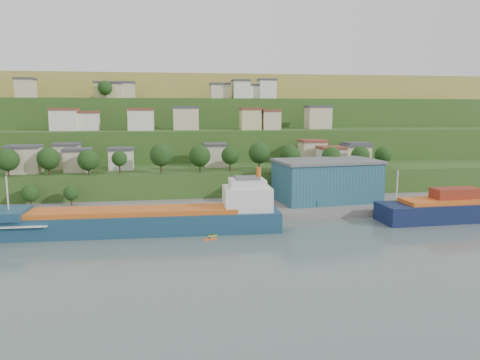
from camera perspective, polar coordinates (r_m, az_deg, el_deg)
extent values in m
plane|color=#4A5A57|center=(111.29, -4.58, -7.18)|extent=(500.00, 500.00, 0.00)
cube|color=slate|center=(140.97, 2.67, -3.78)|extent=(220.00, 26.00, 4.00)
cube|color=#284719|center=(165.78, -6.10, -1.94)|extent=(260.00, 32.00, 20.00)
cube|color=#284719|center=(195.32, -6.56, -0.34)|extent=(280.00, 32.00, 44.00)
cube|color=#284719|center=(224.98, -6.90, 0.84)|extent=(300.00, 32.00, 70.00)
cube|color=olive|center=(298.44, -7.44, 2.74)|extent=(360.00, 120.00, 96.00)
cube|color=beige|center=(164.07, -24.77, 2.16)|extent=(9.71, 7.34, 8.08)
cube|color=#3F3F44|center=(163.69, -24.87, 3.72)|extent=(10.31, 7.94, 0.90)
cube|color=beige|center=(172.51, -20.31, 2.66)|extent=(8.05, 7.67, 7.87)
cube|color=#3F3F44|center=(172.15, -20.39, 4.11)|extent=(8.65, 8.27, 0.90)
cube|color=beige|center=(161.74, -19.13, 2.17)|extent=(8.11, 7.36, 6.80)
cube|color=#3F3F44|center=(161.39, -19.20, 3.52)|extent=(8.71, 7.96, 0.90)
cube|color=silver|center=(163.14, -14.28, 2.39)|extent=(7.78, 7.00, 6.58)
cube|color=#3F3F44|center=(162.79, -14.33, 3.70)|extent=(8.38, 7.60, 0.90)
cube|color=beige|center=(167.40, -3.09, 2.94)|extent=(7.52, 8.69, 7.42)
cube|color=#3F3F44|center=(167.04, -3.10, 4.36)|extent=(8.12, 9.29, 0.90)
cube|color=beige|center=(177.92, 8.79, 3.30)|extent=(8.94, 8.45, 8.10)
cube|color=brown|center=(177.57, 8.83, 4.75)|extent=(9.54, 9.05, 0.90)
cube|color=silver|center=(169.62, 11.00, 2.69)|extent=(8.34, 8.16, 6.33)
cube|color=brown|center=(169.29, 11.04, 3.90)|extent=(8.94, 8.76, 0.90)
cube|color=#CBBE83|center=(182.66, 13.83, 2.99)|extent=(9.19, 7.98, 6.18)
cube|color=#3F3F44|center=(182.37, 13.87, 4.09)|extent=(9.79, 8.58, 0.90)
cube|color=beige|center=(183.08, 14.06, 3.11)|extent=(8.37, 8.16, 6.95)
cube|color=#3F3F44|center=(182.76, 14.11, 4.34)|extent=(8.97, 8.76, 0.90)
cube|color=silver|center=(195.54, -20.60, 6.81)|extent=(9.98, 8.17, 7.83)
cube|color=brown|center=(195.49, -20.67, 8.09)|extent=(10.58, 8.77, 0.90)
cube|color=silver|center=(195.89, -18.26, 6.76)|extent=(9.75, 7.36, 6.68)
cube|color=brown|center=(195.83, -18.31, 7.87)|extent=(10.35, 7.96, 0.90)
cube|color=silver|center=(189.46, -11.97, 7.13)|extent=(9.85, 8.30, 7.81)
cube|color=brown|center=(189.40, -12.01, 8.45)|extent=(10.45, 8.90, 0.90)
cube|color=beige|center=(191.62, -6.63, 7.39)|extent=(9.99, 8.03, 8.62)
cube|color=#3F3F44|center=(191.58, -6.66, 8.82)|extent=(10.59, 8.63, 0.90)
cube|color=#CBBE83|center=(190.46, 1.26, 7.34)|extent=(7.82, 7.04, 7.97)
cube|color=brown|center=(190.41, 1.27, 8.68)|extent=(8.42, 7.64, 0.90)
cube|color=beige|center=(194.74, 2.71, 7.14)|extent=(7.66, 8.36, 6.42)
cube|color=brown|center=(194.68, 2.71, 8.21)|extent=(8.26, 8.96, 0.90)
cube|color=beige|center=(191.91, 3.75, 7.24)|extent=(7.12, 7.26, 7.32)
cube|color=brown|center=(191.86, 3.76, 8.47)|extent=(7.72, 7.86, 0.90)
cube|color=beige|center=(203.60, 9.49, 7.45)|extent=(9.81, 8.04, 8.94)
cube|color=#3F3F44|center=(203.57, 9.52, 8.83)|extent=(10.41, 8.64, 0.90)
cube|color=beige|center=(229.69, -24.66, 10.04)|extent=(7.44, 8.20, 8.01)
cube|color=#3F3F44|center=(229.90, -24.73, 11.15)|extent=(8.04, 8.80, 0.90)
cube|color=#CBBE83|center=(224.58, -15.98, 10.38)|extent=(9.97, 7.41, 6.75)
cube|color=#3F3F44|center=(224.75, -16.02, 11.35)|extent=(10.57, 8.01, 0.90)
cube|color=beige|center=(225.09, -15.43, 10.35)|extent=(9.85, 8.53, 6.41)
cube|color=#3F3F44|center=(225.25, -15.47, 11.28)|extent=(10.45, 9.13, 0.90)
cube|color=beige|center=(226.36, -13.93, 10.46)|extent=(9.36, 8.22, 6.95)
cube|color=#3F3F44|center=(226.53, -13.96, 11.45)|extent=(9.96, 8.82, 0.90)
cube|color=beige|center=(224.63, -2.46, 10.67)|extent=(8.90, 7.03, 6.56)
cube|color=#3F3F44|center=(224.79, -2.47, 11.62)|extent=(9.50, 7.63, 0.90)
cube|color=silver|center=(223.15, 0.12, 10.88)|extent=(7.60, 7.71, 8.03)
cube|color=#3F3F44|center=(223.37, 0.12, 12.03)|extent=(8.20, 8.31, 0.90)
cube|color=silver|center=(228.83, 1.13, 10.59)|extent=(9.44, 8.42, 6.16)
cube|color=#3F3F44|center=(228.98, 1.13, 11.47)|extent=(10.04, 9.02, 0.90)
cube|color=silver|center=(227.90, 3.30, 10.91)|extent=(7.85, 7.25, 8.71)
cube|color=#3F3F44|center=(228.14, 3.31, 12.11)|extent=(8.45, 7.85, 0.90)
cylinder|color=#382619|center=(158.84, -26.39, 0.98)|extent=(0.50, 0.50, 3.21)
sphere|color=black|center=(158.47, -26.47, 2.23)|extent=(6.81, 6.81, 6.81)
cylinder|color=#382619|center=(157.50, -22.24, 1.17)|extent=(0.50, 0.50, 3.17)
sphere|color=black|center=(157.13, -22.31, 2.44)|extent=(6.96, 6.96, 6.96)
cylinder|color=#382619|center=(153.78, -17.96, 1.14)|extent=(0.50, 0.50, 2.71)
sphere|color=black|center=(153.43, -18.01, 2.32)|extent=(6.59, 6.59, 6.59)
cylinder|color=#382619|center=(152.09, -14.45, 1.38)|extent=(0.50, 0.50, 3.59)
sphere|color=black|center=(151.74, -14.50, 2.55)|extent=(4.86, 4.86, 4.86)
cylinder|color=#382619|center=(151.07, -9.59, 1.55)|extent=(0.50, 0.50, 3.90)
sphere|color=black|center=(150.65, -9.62, 3.02)|extent=(7.11, 7.11, 7.11)
cylinder|color=#382619|center=(153.47, -4.90, 1.63)|extent=(0.50, 0.50, 3.28)
sphere|color=black|center=(153.08, -4.92, 2.95)|extent=(6.99, 6.99, 6.99)
cylinder|color=#382619|center=(154.34, -1.21, 1.76)|extent=(0.50, 0.50, 3.60)
sphere|color=black|center=(153.97, -1.21, 3.02)|extent=(5.88, 5.88, 5.88)
cylinder|color=#382619|center=(155.67, 2.36, 1.88)|extent=(0.50, 0.50, 3.98)
sphere|color=black|center=(155.26, 2.36, 3.33)|extent=(7.10, 7.10, 7.10)
cylinder|color=#382619|center=(157.58, 6.13, 1.77)|extent=(0.50, 0.50, 3.14)
sphere|color=black|center=(157.20, 6.15, 3.01)|extent=(6.83, 6.83, 6.83)
cylinder|color=#382619|center=(160.01, 11.05, 1.70)|extent=(0.50, 0.50, 2.82)
sphere|color=black|center=(159.66, 11.08, 2.84)|extent=(6.46, 6.46, 6.46)
cylinder|color=#382619|center=(164.74, 14.43, 1.82)|extent=(0.50, 0.50, 3.01)
sphere|color=black|center=(164.41, 14.47, 2.94)|extent=(6.27, 6.27, 6.27)
cylinder|color=#382619|center=(170.74, 17.01, 1.92)|extent=(0.50, 0.50, 2.85)
sphere|color=black|center=(170.43, 17.06, 2.94)|extent=(5.92, 5.92, 5.92)
cylinder|color=#382619|center=(224.16, 0.48, 10.23)|extent=(0.50, 0.50, 3.05)
sphere|color=black|center=(224.25, 0.48, 10.94)|extent=(4.52, 4.52, 4.52)
cylinder|color=#382619|center=(191.36, -12.73, 6.40)|extent=(0.50, 0.50, 3.05)
sphere|color=black|center=(191.27, -12.77, 7.35)|extent=(6.00, 6.00, 6.00)
cylinder|color=#382619|center=(218.20, -16.10, 9.92)|extent=(0.50, 0.50, 2.82)
sphere|color=black|center=(218.31, -16.13, 10.74)|extent=(6.34, 6.34, 6.34)
cylinder|color=#382619|center=(193.03, -6.37, 6.55)|extent=(0.50, 0.50, 2.84)
sphere|color=black|center=(192.96, -6.39, 7.35)|extent=(4.65, 4.65, 4.65)
cube|color=#153C50|center=(118.76, -11.94, -5.59)|extent=(69.22, 12.96, 6.89)
cube|color=#C9591A|center=(117.97, -12.96, -3.71)|extent=(51.45, 10.44, 1.18)
cube|color=#153C50|center=(123.28, -26.35, -3.68)|extent=(8.21, 11.07, 1.97)
cube|color=silver|center=(118.90, 0.86, -2.23)|extent=(12.11, 10.21, 5.91)
cube|color=silver|center=(118.22, 0.87, -0.35)|extent=(9.10, 8.15, 1.97)
cube|color=#595B5E|center=(118.03, 0.87, 0.26)|extent=(6.09, 6.09, 0.59)
cylinder|color=#C9591A|center=(118.40, 2.28, 0.86)|extent=(1.22, 1.22, 2.95)
cylinder|color=silver|center=(122.40, -26.50, -1.43)|extent=(0.37, 0.37, 7.88)
cube|color=silver|center=(122.87, -24.96, -4.66)|extent=(14.12, 11.55, 0.25)
cylinder|color=silver|center=(132.32, 18.62, -0.52)|extent=(0.36, 0.36, 7.56)
cube|color=maroon|center=(141.56, 24.78, -1.45)|extent=(13.12, 5.81, 2.81)
cube|color=#1E505B|center=(147.86, 10.48, -0.18)|extent=(31.76, 21.11, 12.00)
cube|color=#595B5E|center=(147.03, 10.55, 2.29)|extent=(32.86, 22.21, 0.80)
cube|color=white|center=(136.78, -26.19, -4.01)|extent=(5.64, 3.15, 2.49)
cube|color=silver|center=(134.91, -23.59, -4.37)|extent=(4.19, 1.66, 0.83)
cube|color=#DC5513|center=(110.63, -3.71, -7.20)|extent=(3.42, 1.31, 0.25)
sphere|color=#3F3F44|center=(110.51, -3.71, -6.99)|extent=(0.59, 0.59, 0.59)
cube|color=gold|center=(113.63, -3.26, -6.78)|extent=(2.92, 1.40, 0.22)
sphere|color=#3F3F44|center=(113.53, -3.26, -6.60)|extent=(0.51, 0.51, 0.51)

